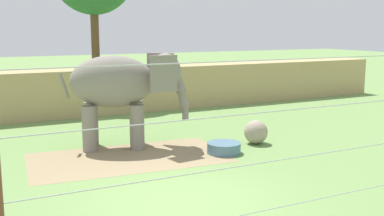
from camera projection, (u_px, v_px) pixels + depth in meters
name	position (u px, v px, depth m)	size (l,w,h in m)	color
ground_plane	(180.00, 200.00, 10.94)	(120.00, 120.00, 0.00)	#6B8E4C
dirt_patch	(129.00, 158.00, 14.53)	(6.14, 3.38, 0.01)	#937F5B
embankment_wall	(70.00, 93.00, 21.41)	(36.00, 1.80, 2.14)	tan
elephant	(123.00, 86.00, 15.48)	(4.17, 2.47, 3.21)	gray
enrichment_ball	(256.00, 132.00, 16.23)	(0.84, 0.84, 0.84)	gray
cable_fence	(243.00, 153.00, 8.25)	(9.23, 0.19, 3.63)	brown
water_tub	(224.00, 148.00, 15.04)	(1.10, 1.10, 0.35)	slate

